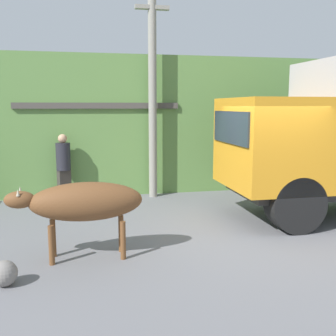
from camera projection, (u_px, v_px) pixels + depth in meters
ground_plane at (256, 232)px, 7.89m from camera, size 60.00×60.00×0.00m
hillside_embankment at (178, 121)px, 14.19m from camera, size 32.00×5.96×3.90m
building_backdrop at (98, 145)px, 12.04m from camera, size 4.42×2.70×2.59m
brown_cow at (84, 202)px, 6.38m from camera, size 2.18×0.64×1.28m
pedestrian_on_hill at (64, 165)px, 10.38m from camera, size 0.50×0.50×1.78m
utility_pole at (152, 88)px, 10.54m from camera, size 0.90×0.22×5.73m
roadside_rock at (4, 273)px, 5.49m from camera, size 0.37×0.37×0.37m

